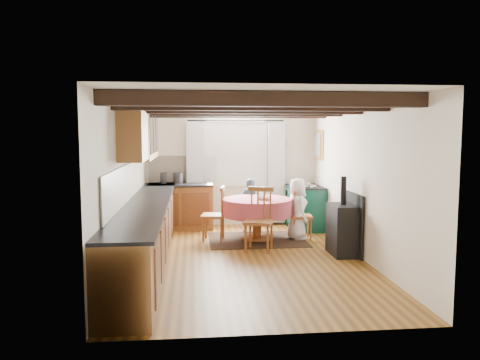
{
  "coord_description": "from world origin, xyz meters",
  "views": [
    {
      "loc": [
        -0.79,
        -7.07,
        1.95
      ],
      "look_at": [
        0.0,
        0.8,
        1.15
      ],
      "focal_mm": 35.12,
      "sensor_mm": 36.0,
      "label": 1
    }
  ],
  "objects": [
    {
      "name": "curtain_rod",
      "position": [
        0.1,
        2.65,
        2.2
      ],
      "size": [
        2.0,
        0.03,
        0.03
      ],
      "primitive_type": "cylinder",
      "rotation": [
        0.0,
        1.57,
        0.0
      ],
      "color": "black",
      "rests_on": "wall_back"
    },
    {
      "name": "chair_left",
      "position": [
        -0.44,
        1.3,
        0.49
      ],
      "size": [
        0.51,
        0.49,
        0.99
      ],
      "primitive_type": null,
      "rotation": [
        0.0,
        0.0,
        -1.74
      ],
      "color": "#9A622A",
      "rests_on": "floor"
    },
    {
      "name": "splash_back",
      "position": [
        -1.0,
        2.73,
        1.2
      ],
      "size": [
        1.4,
        0.02,
        0.55
      ],
      "primitive_type": "cube",
      "color": "beige",
      "rests_on": "wall_back"
    },
    {
      "name": "rug",
      "position": [
        0.36,
        1.26,
        0.01
      ],
      "size": [
        1.74,
        1.36,
        0.01
      ],
      "primitive_type": "cube",
      "color": "black",
      "rests_on": "floor"
    },
    {
      "name": "beam_d",
      "position": [
        0.0,
        1.0,
        2.31
      ],
      "size": [
        3.6,
        0.16,
        0.16
      ],
      "primitive_type": "cube",
      "color": "black",
      "rests_on": "ceiling"
    },
    {
      "name": "beam_e",
      "position": [
        0.0,
        2.0,
        2.31
      ],
      "size": [
        3.6,
        0.16,
        0.16
      ],
      "primitive_type": "cube",
      "color": "black",
      "rests_on": "ceiling"
    },
    {
      "name": "floor",
      "position": [
        0.0,
        0.0,
        0.0
      ],
      "size": [
        3.6,
        5.5,
        0.0
      ],
      "primitive_type": "cube",
      "color": "#905E20",
      "rests_on": "ground"
    },
    {
      "name": "chair_right",
      "position": [
        1.18,
        1.26,
        0.45
      ],
      "size": [
        0.44,
        0.42,
        0.91
      ],
      "primitive_type": null,
      "rotation": [
        0.0,
        0.0,
        1.49
      ],
      "color": "#9A622A",
      "rests_on": "floor"
    },
    {
      "name": "window_frame",
      "position": [
        0.1,
        2.73,
        1.6
      ],
      "size": [
        1.34,
        0.03,
        1.54
      ],
      "primitive_type": "cube",
      "color": "white",
      "rests_on": "wall_back"
    },
    {
      "name": "ceiling",
      "position": [
        0.0,
        0.0,
        2.4
      ],
      "size": [
        3.6,
        5.5,
        0.0
      ],
      "primitive_type": "cube",
      "color": "white",
      "rests_on": "ground"
    },
    {
      "name": "beam_a",
      "position": [
        0.0,
        -2.0,
        2.31
      ],
      "size": [
        3.6,
        0.16,
        0.16
      ],
      "primitive_type": "cube",
      "color": "black",
      "rests_on": "ceiling"
    },
    {
      "name": "worktop_left",
      "position": [
        -1.48,
        0.0,
        0.9
      ],
      "size": [
        0.64,
        5.3,
        0.04
      ],
      "primitive_type": "cube",
      "color": "black",
      "rests_on": "base_cabinet_left"
    },
    {
      "name": "wall_cabinet_solid",
      "position": [
        -1.63,
        -0.3,
        1.9
      ],
      "size": [
        0.34,
        0.9,
        0.7
      ],
      "primitive_type": "cube",
      "color": "brown",
      "rests_on": "wall_left"
    },
    {
      "name": "base_cabinet_left",
      "position": [
        -1.5,
        0.0,
        0.44
      ],
      "size": [
        0.6,
        5.3,
        0.88
      ],
      "primitive_type": "cube",
      "color": "brown",
      "rests_on": "floor"
    },
    {
      "name": "wall_left",
      "position": [
        -1.8,
        0.0,
        1.2
      ],
      "size": [
        0.0,
        5.5,
        2.4
      ],
      "primitive_type": "cube",
      "color": "silver",
      "rests_on": "ground"
    },
    {
      "name": "beam_b",
      "position": [
        0.0,
        -1.0,
        2.31
      ],
      "size": [
        3.6,
        0.16,
        0.16
      ],
      "primitive_type": "cube",
      "color": "black",
      "rests_on": "ceiling"
    },
    {
      "name": "dining_table",
      "position": [
        0.36,
        1.26,
        0.38
      ],
      "size": [
        1.26,
        1.26,
        0.76
      ],
      "primitive_type": null,
      "color": "#B25B58",
      "rests_on": "floor"
    },
    {
      "name": "splash_left",
      "position": [
        -1.78,
        0.3,
        1.2
      ],
      "size": [
        0.02,
        4.5,
        0.55
      ],
      "primitive_type": "cube",
      "color": "beige",
      "rests_on": "wall_left"
    },
    {
      "name": "wall_right",
      "position": [
        1.8,
        0.0,
        1.2
      ],
      "size": [
        0.0,
        5.5,
        2.4
      ],
      "primitive_type": "cube",
      "color": "silver",
      "rests_on": "ground"
    },
    {
      "name": "bowl_a",
      "position": [
        0.45,
        1.14,
        0.79
      ],
      "size": [
        0.34,
        0.34,
        0.06
      ],
      "primitive_type": "imported",
      "rotation": [
        0.0,
        0.0,
        4.09
      ],
      "color": "silver",
      "rests_on": "dining_table"
    },
    {
      "name": "curtain_left",
      "position": [
        -0.75,
        2.65,
        1.1
      ],
      "size": [
        0.35,
        0.1,
        2.1
      ],
      "primitive_type": "cube",
      "color": "silver",
      "rests_on": "wall_back"
    },
    {
      "name": "child_right",
      "position": [
        1.09,
        1.24,
        0.56
      ],
      "size": [
        0.45,
        0.6,
        1.12
      ],
      "primitive_type": "imported",
      "rotation": [
        0.0,
        0.0,
        1.74
      ],
      "color": "white",
      "rests_on": "floor"
    },
    {
      "name": "cast_iron_stove",
      "position": [
        1.58,
        0.11,
        0.63
      ],
      "size": [
        0.38,
        0.63,
        1.26
      ],
      "primitive_type": null,
      "color": "black",
      "rests_on": "floor"
    },
    {
      "name": "wall_plate",
      "position": [
        1.05,
        2.72,
        1.7
      ],
      "size": [
        0.3,
        0.02,
        0.3
      ],
      "primitive_type": "cylinder",
      "rotation": [
        1.57,
        0.0,
        0.0
      ],
      "color": "silver",
      "rests_on": "wall_back"
    },
    {
      "name": "wall_front",
      "position": [
        0.0,
        -2.75,
        1.2
      ],
      "size": [
        3.6,
        0.0,
        2.4
      ],
      "primitive_type": "cube",
      "color": "silver",
      "rests_on": "ground"
    },
    {
      "name": "base_cabinet_back",
      "position": [
        -1.05,
        2.45,
        0.44
      ],
      "size": [
        1.3,
        0.6,
        0.88
      ],
      "primitive_type": "cube",
      "color": "brown",
      "rests_on": "floor"
    },
    {
      "name": "aga_range",
      "position": [
        1.47,
        2.17,
        0.45
      ],
      "size": [
        0.63,
        0.97,
        0.9
      ],
      "primitive_type": null,
      "color": "#0C3E2F",
      "rests_on": "floor"
    },
    {
      "name": "child_far",
      "position": [
        0.3,
        2.01,
        0.53
      ],
      "size": [
        0.41,
        0.3,
        1.05
      ],
      "primitive_type": "imported",
      "rotation": [
        0.0,
        0.0,
        3.26
      ],
      "color": "#294047",
      "rests_on": "floor"
    },
    {
      "name": "wall_back",
      "position": [
        0.0,
        2.75,
        1.2
      ],
      "size": [
        3.6,
        0.0,
        2.4
      ],
      "primitive_type": "cube",
      "color": "silver",
      "rests_on": "ground"
    },
    {
      "name": "wall_picture",
      "position": [
        1.77,
        2.3,
        1.7
      ],
      "size": [
        0.04,
        0.5,
        0.6
      ],
      "primitive_type": "cube",
      "color": "gold",
      "rests_on": "wall_right"
    },
    {
      "name": "curtain_right",
      "position": [
        0.95,
        2.65,
        1.1
      ],
      "size": [
        0.35,
        0.1,
        2.1
      ],
      "primitive_type": "cube",
      "color": "silver",
      "rests_on": "wall_back"
    },
    {
      "name": "canister_wide",
      "position": [
        -1.1,
        2.54,
        1.03
      ],
      "size": [
        0.2,
        0.2,
        0.22
      ],
      "primitive_type": "cylinder",
      "color": "#262628",
      "rests_on": "worktop_back"
    },
    {
      "name": "chair_near",
      "position": [
        0.28,
        0.47,
        0.53
      ],
      "size": [
        0.58,
        0.6,
        1.05
      ],
      "primitive_type": null,
      "rotation": [
        0.0,
        0.0,
        -0.34
      ],
      "color": "#9A622A",
      "rests_on": "floor"
    },
    {
      "name": "window_pane",
      "position": [
        0.1,
        2.74,
        1.6
      ],
      "size": [
        1.2,
        0.01,
        1.4
      ],
      "primitive_type": "cube",
      "color": "white",
      "rests_on": "wall_back"
    },
    {
      "name": "worktop_back",
      "position": [
        -1.05,
        2.43,
        0.9
      ],
      "size": [
        1.3,
        0.64,
        0.04
      ],
      "primitive_type": "cube",
      "color": "black",
      "rests_on": "base_cabinet_back"
    },
    {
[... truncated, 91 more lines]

